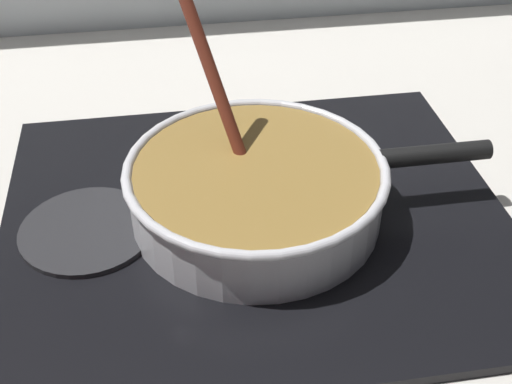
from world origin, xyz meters
TOP-DOWN VIEW (x-y plane):
  - hob_plate at (-0.03, 0.22)m, footprint 0.56×0.48m
  - burner_ring at (-0.03, 0.22)m, footprint 0.17×0.17m
  - spare_burner at (-0.21, 0.22)m, footprint 0.15×0.15m
  - cooking_pan at (-0.03, 0.22)m, footprint 0.40×0.28m

SIDE VIEW (x-z plane):
  - hob_plate at x=-0.03m, z-range 0.00..0.01m
  - spare_burner at x=-0.21m, z-range 0.01..0.02m
  - burner_ring at x=-0.03m, z-range 0.01..0.02m
  - cooking_pan at x=-0.03m, z-range -0.08..0.18m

